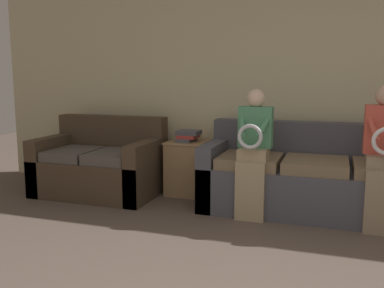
# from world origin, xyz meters

# --- Properties ---
(wall_back) EXTENTS (7.76, 0.06, 2.55)m
(wall_back) POSITION_xyz_m (0.00, 3.17, 1.27)
(wall_back) COLOR beige
(wall_back) RESTS_ON ground_plane
(couch_main) EXTENTS (2.23, 0.87, 0.88)m
(couch_main) POSITION_xyz_m (0.19, 2.64, 0.33)
(couch_main) COLOR #4C4C56
(couch_main) RESTS_ON ground_plane
(couch_side) EXTENTS (1.37, 0.86, 0.88)m
(couch_side) POSITION_xyz_m (-2.21, 2.56, 0.32)
(couch_side) COLOR #473828
(couch_side) RESTS_ON ground_plane
(child_left_seated) EXTENTS (0.33, 0.38, 1.23)m
(child_left_seated) POSITION_xyz_m (-0.38, 2.29, 0.68)
(child_left_seated) COLOR tan
(child_left_seated) RESTS_ON ground_plane
(child_right_seated) EXTENTS (0.33, 0.38, 1.28)m
(child_right_seated) POSITION_xyz_m (0.76, 2.29, 0.70)
(child_right_seated) COLOR gray
(child_right_seated) RESTS_ON ground_plane
(side_shelf) EXTENTS (0.44, 0.49, 0.62)m
(side_shelf) POSITION_xyz_m (-1.24, 2.87, 0.32)
(side_shelf) COLOR #9E7A51
(side_shelf) RESTS_ON ground_plane
(book_stack) EXTENTS (0.25, 0.31, 0.12)m
(book_stack) POSITION_xyz_m (-1.24, 2.87, 0.68)
(book_stack) COLOR #4C4C56
(book_stack) RESTS_ON side_shelf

